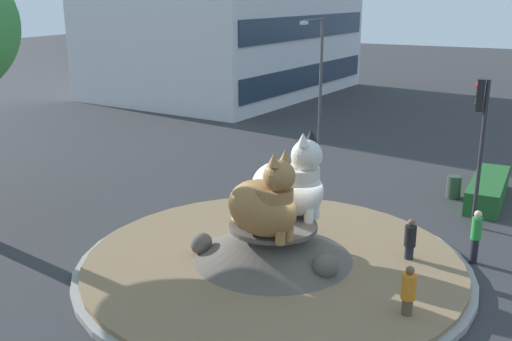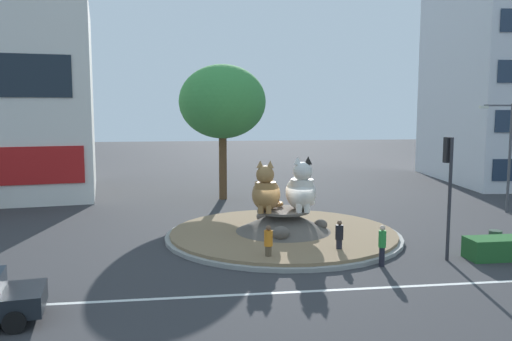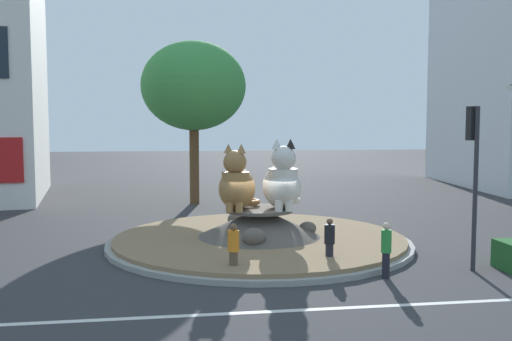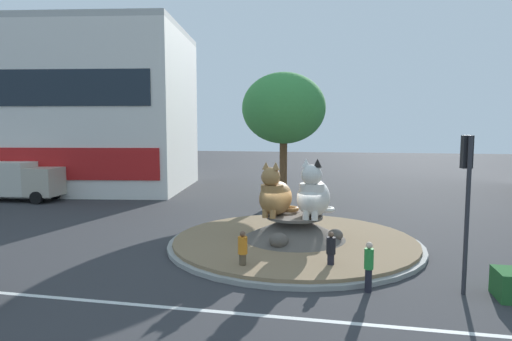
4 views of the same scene
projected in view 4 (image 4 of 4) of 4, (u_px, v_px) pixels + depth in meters
ground_plane at (294, 245)px, 19.71m from camera, size 160.00×160.00×0.00m
lane_centreline at (265, 316)px, 12.22m from camera, size 112.00×0.20×0.01m
roundabout_island at (294, 236)px, 19.67m from camera, size 11.49×11.49×1.38m
cat_statue_tabby at (275, 196)px, 19.49m from camera, size 1.99×2.49×2.49m
cat_statue_white at (313, 195)px, 19.15m from camera, size 1.95×2.76×2.66m
traffic_light_mast at (467, 184)px, 13.59m from camera, size 0.36×0.46×5.11m
shophouse_block at (30, 110)px, 38.20m from camera, size 29.29×16.33×18.62m
broadleaf_tree_behind_island at (284, 109)px, 30.58m from camera, size 5.97×5.97×9.33m
pedestrian_green_shirt at (369, 265)px, 13.93m from camera, size 0.30×0.30×1.67m
pedestrian_orange_shirt at (243, 251)px, 15.76m from camera, size 0.35×0.35×1.59m
pedestrian_black_shirt at (331, 251)px, 15.80m from camera, size 0.34×0.34×1.55m
delivery_box_truck at (12, 179)px, 31.65m from camera, size 7.17×2.74×2.89m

